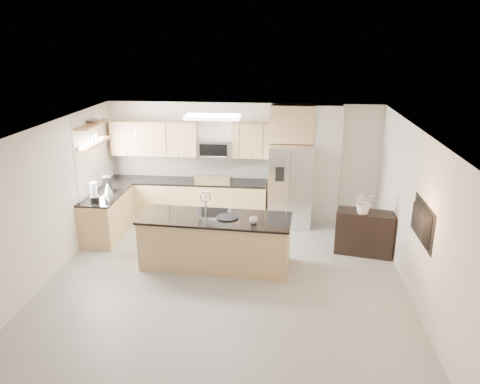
# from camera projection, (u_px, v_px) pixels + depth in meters

# --- Properties ---
(floor) EXTENTS (6.50, 6.50, 0.00)m
(floor) POSITION_uv_depth(u_px,v_px,m) (224.00, 286.00, 7.77)
(floor) COLOR #999892
(floor) RESTS_ON ground
(ceiling) EXTENTS (6.00, 6.50, 0.02)m
(ceiling) POSITION_uv_depth(u_px,v_px,m) (222.00, 132.00, 6.95)
(ceiling) COLOR silver
(ceiling) RESTS_ON wall_back
(wall_back) EXTENTS (6.00, 0.02, 2.60)m
(wall_back) POSITION_uv_depth(u_px,v_px,m) (243.00, 162.00, 10.43)
(wall_back) COLOR beige
(wall_back) RESTS_ON floor
(wall_front) EXTENTS (6.00, 0.02, 2.60)m
(wall_front) POSITION_uv_depth(u_px,v_px,m) (176.00, 340.00, 4.29)
(wall_front) COLOR beige
(wall_front) RESTS_ON floor
(wall_left) EXTENTS (0.02, 6.50, 2.60)m
(wall_left) POSITION_uv_depth(u_px,v_px,m) (42.00, 207.00, 7.65)
(wall_left) COLOR beige
(wall_left) RESTS_ON floor
(wall_right) EXTENTS (0.02, 6.50, 2.60)m
(wall_right) POSITION_uv_depth(u_px,v_px,m) (420.00, 221.00, 7.08)
(wall_right) COLOR beige
(wall_right) RESTS_ON floor
(back_counter) EXTENTS (3.55, 0.66, 1.44)m
(back_counter) POSITION_uv_depth(u_px,v_px,m) (187.00, 199.00, 10.51)
(back_counter) COLOR tan
(back_counter) RESTS_ON floor
(left_counter) EXTENTS (0.66, 1.50, 0.92)m
(left_counter) POSITION_uv_depth(u_px,v_px,m) (107.00, 215.00, 9.63)
(left_counter) COLOR tan
(left_counter) RESTS_ON floor
(range) EXTENTS (0.76, 0.64, 1.14)m
(range) POSITION_uv_depth(u_px,v_px,m) (215.00, 200.00, 10.44)
(range) COLOR black
(range) RESTS_ON floor
(upper_cabinets) EXTENTS (3.50, 0.33, 0.75)m
(upper_cabinets) POSITION_uv_depth(u_px,v_px,m) (183.00, 139.00, 10.23)
(upper_cabinets) COLOR tan
(upper_cabinets) RESTS_ON wall_back
(microwave) EXTENTS (0.76, 0.40, 0.40)m
(microwave) POSITION_uv_depth(u_px,v_px,m) (215.00, 149.00, 10.19)
(microwave) COLOR silver
(microwave) RESTS_ON upper_cabinets
(refrigerator) EXTENTS (0.92, 0.78, 1.78)m
(refrigerator) POSITION_uv_depth(u_px,v_px,m) (290.00, 185.00, 10.11)
(refrigerator) COLOR silver
(refrigerator) RESTS_ON floor
(partition_column) EXTENTS (0.60, 0.30, 2.60)m
(partition_column) POSITION_uv_depth(u_px,v_px,m) (326.00, 165.00, 10.12)
(partition_column) COLOR beige
(partition_column) RESTS_ON floor
(window) EXTENTS (0.04, 1.15, 1.65)m
(window) POSITION_uv_depth(u_px,v_px,m) (87.00, 158.00, 9.28)
(window) COLOR white
(window) RESTS_ON wall_left
(shelf_lower) EXTENTS (0.30, 1.20, 0.04)m
(shelf_lower) POSITION_uv_depth(u_px,v_px,m) (94.00, 143.00, 9.27)
(shelf_lower) COLOR olive
(shelf_lower) RESTS_ON wall_left
(shelf_upper) EXTENTS (0.30, 1.20, 0.04)m
(shelf_upper) POSITION_uv_depth(u_px,v_px,m) (92.00, 124.00, 9.15)
(shelf_upper) COLOR olive
(shelf_upper) RESTS_ON wall_left
(ceiling_fixture) EXTENTS (1.00, 0.50, 0.06)m
(ceiling_fixture) POSITION_uv_depth(u_px,v_px,m) (213.00, 117.00, 8.51)
(ceiling_fixture) COLOR white
(ceiling_fixture) RESTS_ON ceiling
(island) EXTENTS (2.73, 1.12, 1.35)m
(island) POSITION_uv_depth(u_px,v_px,m) (216.00, 241.00, 8.38)
(island) COLOR tan
(island) RESTS_ON floor
(credenza) EXTENTS (1.12, 0.64, 0.84)m
(credenza) POSITION_uv_depth(u_px,v_px,m) (364.00, 233.00, 8.85)
(credenza) COLOR black
(credenza) RESTS_ON floor
(cup) EXTENTS (0.15, 0.15, 0.11)m
(cup) POSITION_uv_depth(u_px,v_px,m) (253.00, 220.00, 7.95)
(cup) COLOR silver
(cup) RESTS_ON island
(platter) EXTENTS (0.41, 0.41, 0.02)m
(platter) POSITION_uv_depth(u_px,v_px,m) (227.00, 217.00, 8.21)
(platter) COLOR black
(platter) RESTS_ON island
(blender) EXTENTS (0.17, 0.17, 0.40)m
(blender) POSITION_uv_depth(u_px,v_px,m) (94.00, 194.00, 8.93)
(blender) COLOR black
(blender) RESTS_ON left_counter
(kettle) EXTENTS (0.20, 0.20, 0.24)m
(kettle) POSITION_uv_depth(u_px,v_px,m) (108.00, 188.00, 9.48)
(kettle) COLOR silver
(kettle) RESTS_ON left_counter
(coffee_maker) EXTENTS (0.22, 0.24, 0.31)m
(coffee_maker) POSITION_uv_depth(u_px,v_px,m) (107.00, 184.00, 9.62)
(coffee_maker) COLOR black
(coffee_maker) RESTS_ON left_counter
(bowl) EXTENTS (0.42, 0.42, 0.09)m
(bowl) POSITION_uv_depth(u_px,v_px,m) (93.00, 120.00, 9.20)
(bowl) COLOR silver
(bowl) RESTS_ON shelf_upper
(flower_vase) EXTENTS (0.76, 0.72, 0.67)m
(flower_vase) POSITION_uv_depth(u_px,v_px,m) (365.00, 196.00, 8.56)
(flower_vase) COLOR silver
(flower_vase) RESTS_ON credenza
(television) EXTENTS (0.14, 1.08, 0.62)m
(television) POSITION_uv_depth(u_px,v_px,m) (417.00, 222.00, 6.88)
(television) COLOR black
(television) RESTS_ON wall_right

